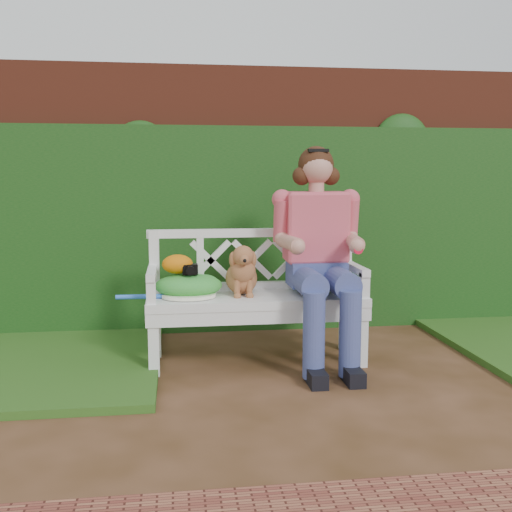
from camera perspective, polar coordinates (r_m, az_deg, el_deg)
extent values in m
plane|color=#3C2610|center=(3.67, 8.39, -13.14)|extent=(60.00, 60.00, 0.00)
cube|color=maroon|center=(5.29, 2.93, 5.49)|extent=(10.00, 0.30, 2.20)
cube|color=#254D19|center=(5.09, 3.36, 2.58)|extent=(10.00, 0.18, 1.70)
cube|color=black|center=(4.08, -6.30, -1.25)|extent=(0.11, 0.08, 0.07)
ellipsoid|color=#D16A09|center=(4.10, -7.49, -0.77)|extent=(0.23, 0.19, 0.13)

